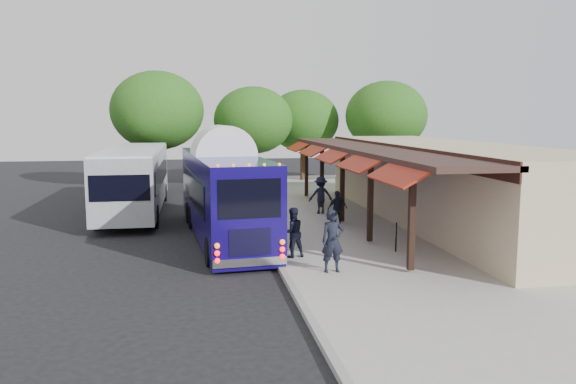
{
  "coord_description": "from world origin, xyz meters",
  "views": [
    {
      "loc": [
        -2.51,
        -19.55,
        4.78
      ],
      "look_at": [
        1.11,
        2.35,
        1.8
      ],
      "focal_mm": 35.0,
      "sensor_mm": 36.0,
      "label": 1
    }
  ],
  "objects": [
    {
      "name": "sidewalk",
      "position": [
        5.0,
        4.0,
        0.07
      ],
      "size": [
        10.0,
        40.0,
        0.15
      ],
      "primitive_type": "cube",
      "color": "#9E9B93",
      "rests_on": "ground"
    },
    {
      "name": "ped_c",
      "position": [
        3.37,
        3.19,
        0.92
      ],
      "size": [
        0.95,
        0.53,
        1.54
      ],
      "primitive_type": "imported",
      "rotation": [
        0.0,
        0.0,
        3.32
      ],
      "color": "black",
      "rests_on": "sidewalk"
    },
    {
      "name": "tree_mid",
      "position": [
        5.3,
        21.12,
        4.5
      ],
      "size": [
        5.28,
        5.28,
        6.75
      ],
      "color": "#382314",
      "rests_on": "ground"
    },
    {
      "name": "ped_b",
      "position": [
        0.6,
        -1.6,
        0.98
      ],
      "size": [
        0.94,
        0.81,
        1.67
      ],
      "primitive_type": "imported",
      "rotation": [
        0.0,
        0.0,
        3.38
      ],
      "color": "black",
      "rests_on": "sidewalk"
    },
    {
      "name": "ground",
      "position": [
        0.0,
        0.0,
        0.0
      ],
      "size": [
        90.0,
        90.0,
        0.0
      ],
      "primitive_type": "plane",
      "color": "black",
      "rests_on": "ground"
    },
    {
      "name": "tree_right",
      "position": [
        10.65,
        18.17,
        4.85
      ],
      "size": [
        5.68,
        5.68,
        7.27
      ],
      "color": "#382314",
      "rests_on": "ground"
    },
    {
      "name": "sign_board",
      "position": [
        4.26,
        -1.44,
        0.82
      ],
      "size": [
        0.2,
        0.43,
        0.99
      ],
      "rotation": [
        0.0,
        0.0,
        -0.37
      ],
      "color": "black",
      "rests_on": "sidewalk"
    },
    {
      "name": "curb",
      "position": [
        0.05,
        4.0,
        0.07
      ],
      "size": [
        0.2,
        40.0,
        0.16
      ],
      "primitive_type": "cube",
      "color": "gray",
      "rests_on": "ground"
    },
    {
      "name": "station_shelter",
      "position": [
        8.38,
        4.0,
        1.85
      ],
      "size": [
        8.15,
        20.0,
        3.6
      ],
      "color": "tan",
      "rests_on": "ground"
    },
    {
      "name": "coach_bus",
      "position": [
        -1.45,
        2.53,
        1.9
      ],
      "size": [
        3.36,
        11.24,
        3.54
      ],
      "rotation": [
        0.0,
        0.0,
        0.09
      ],
      "color": "#13075D",
      "rests_on": "ground"
    },
    {
      "name": "tree_far",
      "position": [
        -4.92,
        18.4,
        5.18
      ],
      "size": [
        6.07,
        6.07,
        7.77
      ],
      "color": "#382314",
      "rests_on": "ground"
    },
    {
      "name": "ped_d",
      "position": [
        3.4,
        6.57,
        1.04
      ],
      "size": [
        1.16,
        0.67,
        1.79
      ],
      "primitive_type": "imported",
      "rotation": [
        0.0,
        0.0,
        3.13
      ],
      "color": "black",
      "rests_on": "sidewalk"
    },
    {
      "name": "city_bus",
      "position": [
        -5.52,
        9.2,
        1.79
      ],
      "size": [
        2.71,
        12.05,
        3.23
      ],
      "rotation": [
        0.0,
        0.0,
        0.0
      ],
      "color": "gray",
      "rests_on": "ground"
    },
    {
      "name": "tree_left",
      "position": [
        1.39,
        18.46,
        4.55
      ],
      "size": [
        5.33,
        5.33,
        6.82
      ],
      "color": "#382314",
      "rests_on": "ground"
    },
    {
      "name": "ped_a",
      "position": [
        1.48,
        -3.57,
        1.1
      ],
      "size": [
        0.71,
        0.48,
        1.9
      ],
      "primitive_type": "imported",
      "rotation": [
        0.0,
        0.0,
        0.04
      ],
      "color": "black",
      "rests_on": "sidewalk"
    }
  ]
}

